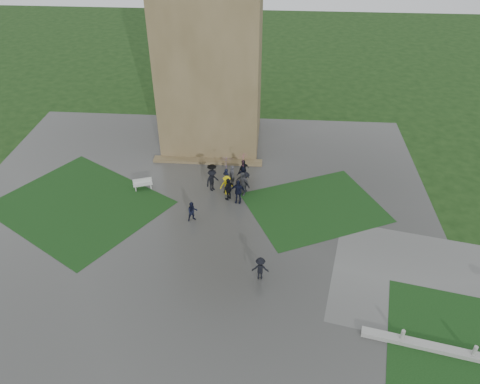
# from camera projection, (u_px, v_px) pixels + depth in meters

# --- Properties ---
(ground) EXTENTS (120.00, 120.00, 0.00)m
(ground) POSITION_uv_depth(u_px,v_px,m) (186.00, 248.00, 30.07)
(ground) COLOR black
(plaza) EXTENTS (34.00, 34.00, 0.02)m
(plaza) POSITION_uv_depth(u_px,v_px,m) (191.00, 228.00, 31.69)
(plaza) COLOR #353533
(plaza) RESTS_ON ground
(lawn_inset_left) EXTENTS (14.10, 13.46, 0.01)m
(lawn_inset_left) POSITION_uv_depth(u_px,v_px,m) (79.00, 205.00, 33.83)
(lawn_inset_left) COLOR black
(lawn_inset_left) RESTS_ON plaza
(lawn_inset_right) EXTENTS (11.12, 10.15, 0.01)m
(lawn_inset_right) POSITION_uv_depth(u_px,v_px,m) (315.00, 207.00, 33.61)
(lawn_inset_right) COLOR black
(lawn_inset_right) RESTS_ON plaza
(tower) EXTENTS (8.00, 8.00, 18.00)m
(tower) POSITION_uv_depth(u_px,v_px,m) (211.00, 37.00, 37.11)
(tower) COLOR brown
(tower) RESTS_ON ground
(tower_plinth) EXTENTS (9.00, 0.80, 0.22)m
(tower_plinth) POSITION_uv_depth(u_px,v_px,m) (208.00, 161.00, 38.63)
(tower_plinth) COLOR brown
(tower_plinth) RESTS_ON plaza
(bench) EXTENTS (1.49, 0.91, 0.83)m
(bench) POSITION_uv_depth(u_px,v_px,m) (143.00, 184.00, 35.32)
(bench) COLOR #B2B3AE
(bench) RESTS_ON plaza
(visitor_cluster) EXTENTS (3.59, 3.93, 2.68)m
(visitor_cluster) POSITION_uv_depth(u_px,v_px,m) (235.00, 177.00, 34.73)
(visitor_cluster) COLOR black
(visitor_cluster) RESTS_ON plaza
(pedestrian_mid) EXTENTS (0.82, 0.66, 1.48)m
(pedestrian_mid) POSITION_uv_depth(u_px,v_px,m) (192.00, 211.00, 32.00)
(pedestrian_mid) COLOR black
(pedestrian_mid) RESTS_ON plaza
(pedestrian_near) EXTENTS (1.00, 0.53, 1.54)m
(pedestrian_near) POSITION_uv_depth(u_px,v_px,m) (260.00, 268.00, 27.46)
(pedestrian_near) COLOR black
(pedestrian_near) RESTS_ON plaza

